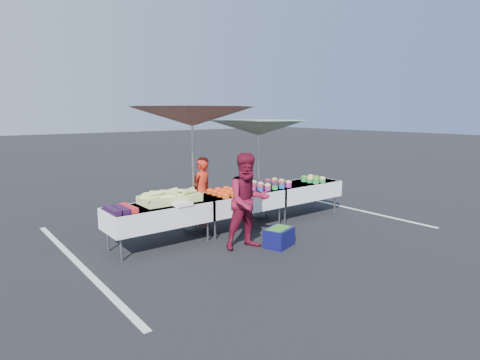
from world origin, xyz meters
TOP-DOWN VIEW (x-y plane):
  - ground at (0.00, 0.00)m, footprint 80.00×80.00m
  - stripe_left at (-3.20, 0.00)m, footprint 0.10×5.00m
  - stripe_right at (3.20, 0.00)m, footprint 0.10×5.00m
  - table_left at (-1.80, 0.00)m, footprint 1.86×0.81m
  - table_center at (0.00, 0.00)m, footprint 1.86×0.81m
  - table_right at (1.80, 0.00)m, footprint 1.86×0.81m
  - berry_punnets at (-2.51, -0.06)m, footprint 0.40×0.54m
  - corn_pile at (-1.54, 0.04)m, footprint 1.16×0.57m
  - plastic_bags at (-1.50, -0.30)m, footprint 0.30×0.25m
  - carrot_bowls at (-0.35, -0.01)m, footprint 0.55×0.69m
  - potato_cups at (0.75, 0.00)m, footprint 0.94×0.58m
  - bean_baskets at (2.06, -0.10)m, footprint 0.36×0.50m
  - vendor at (-0.57, 0.55)m, footprint 0.60×0.47m
  - customer at (-0.63, -1.03)m, footprint 0.92×0.78m
  - umbrella_left at (-0.85, 0.40)m, footprint 2.76×2.76m
  - umbrella_right at (0.83, 0.40)m, footprint 2.63×2.63m
  - storage_bin at (-0.15, -1.31)m, footprint 0.61×0.52m

SIDE VIEW (x-z plane):
  - ground at x=0.00m, z-range 0.00..0.00m
  - stripe_left at x=-3.20m, z-range 0.00..0.00m
  - stripe_right at x=3.20m, z-range 0.00..0.00m
  - storage_bin at x=-0.15m, z-range 0.01..0.34m
  - table_left at x=-1.80m, z-range 0.21..0.96m
  - table_center at x=0.00m, z-range 0.21..0.96m
  - table_right at x=1.80m, z-range 0.21..0.96m
  - vendor at x=-0.57m, z-range 0.00..1.45m
  - plastic_bags at x=-1.50m, z-range 0.75..0.80m
  - berry_punnets at x=-2.51m, z-range 0.75..0.83m
  - carrot_bowls at x=-0.35m, z-range 0.75..0.85m
  - bean_baskets at x=2.06m, z-range 0.75..0.90m
  - potato_cups at x=0.75m, z-range 0.75..0.91m
  - customer at x=-0.63m, z-range 0.00..1.66m
  - corn_pile at x=-1.54m, z-range 0.71..0.97m
  - umbrella_right at x=0.83m, z-range 0.89..3.09m
  - umbrella_left at x=-0.85m, z-range 1.01..3.48m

